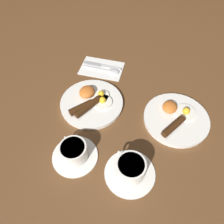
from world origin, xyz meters
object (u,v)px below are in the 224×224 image
Objects in this scene: breakfast_plate_far at (176,118)px; knife at (100,65)px; teacup_far at (130,169)px; spoon at (110,71)px; teacup_near at (74,152)px; breakfast_plate_near at (91,102)px.

breakfast_plate_far is 0.42m from knife.
teacup_far reaches higher than spoon.
teacup_near is at bearing -48.14° from breakfast_plate_far.
teacup_near reaches higher than spoon.
breakfast_plate_near is 0.23m from teacup_near.
teacup_near reaches higher than breakfast_plate_near.
spoon is at bearing 178.33° from breakfast_plate_near.
knife is (-0.44, -0.27, -0.02)m from teacup_far.
teacup_near is 0.43m from spoon.
teacup_far is (0.26, -0.10, 0.02)m from breakfast_plate_far.
spoon reaches higher than knife.
breakfast_plate_near is 0.23m from knife.
teacup_near reaches higher than breakfast_plate_far.
knife is 1.05× the size of spoon.
spoon is at bearing -117.13° from breakfast_plate_far.
teacup_near is 0.85× the size of knife.
breakfast_plate_far is 1.36× the size of knife.
teacup_far reaches higher than breakfast_plate_far.
breakfast_plate_far is 1.50× the size of teacup_far.
teacup_near is (0.26, -0.29, 0.02)m from breakfast_plate_far.
spoon is (0.02, 0.05, 0.00)m from knife.
teacup_far is at bearing 45.27° from breakfast_plate_near.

